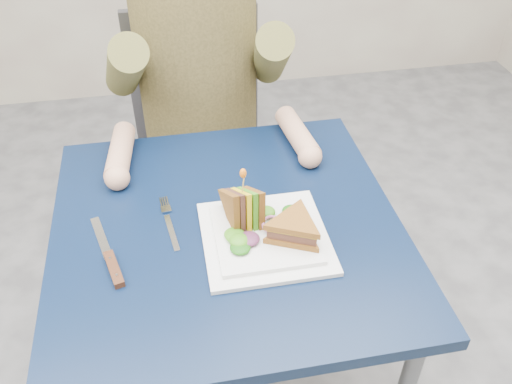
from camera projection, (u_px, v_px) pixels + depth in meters
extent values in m
cube|color=black|center=(227.00, 229.00, 1.18)|extent=(0.75, 0.75, 0.03)
cylinder|color=#595B5E|center=(110.00, 260.00, 1.61)|extent=(0.04, 0.04, 0.70)
cylinder|color=#595B5E|center=(317.00, 233.00, 1.70)|extent=(0.04, 0.04, 0.70)
cube|color=#47474C|center=(205.00, 169.00, 1.80)|extent=(0.42, 0.40, 0.04)
cube|color=#47474C|center=(194.00, 76.00, 1.78)|extent=(0.42, 0.03, 0.46)
cylinder|color=#47474C|center=(160.00, 262.00, 1.79)|extent=(0.02, 0.02, 0.43)
cylinder|color=#47474C|center=(267.00, 248.00, 1.84)|extent=(0.02, 0.02, 0.43)
cylinder|color=#47474C|center=(156.00, 198.00, 2.05)|extent=(0.02, 0.02, 0.43)
cylinder|color=#47474C|center=(249.00, 187.00, 2.10)|extent=(0.02, 0.02, 0.43)
cylinder|color=#4B4222|center=(196.00, 53.00, 1.52)|extent=(0.34, 0.34, 0.52)
cylinder|color=brown|center=(125.00, 68.00, 1.41)|extent=(0.15, 0.39, 0.31)
cylinder|color=tan|center=(120.00, 153.00, 1.34)|extent=(0.08, 0.20, 0.06)
sphere|color=tan|center=(117.00, 178.00, 1.26)|extent=(0.06, 0.06, 0.06)
cylinder|color=brown|center=(271.00, 56.00, 1.47)|extent=(0.15, 0.39, 0.31)
cylinder|color=tan|center=(297.00, 134.00, 1.40)|extent=(0.08, 0.20, 0.06)
sphere|color=tan|center=(310.00, 157.00, 1.33)|extent=(0.06, 0.06, 0.06)
cube|color=white|center=(265.00, 238.00, 1.13)|extent=(0.26, 0.26, 0.01)
cube|color=white|center=(265.00, 234.00, 1.13)|extent=(0.21, 0.21, 0.01)
cube|color=silver|center=(172.00, 233.00, 1.15)|extent=(0.03, 0.12, 0.00)
cube|color=silver|center=(166.00, 209.00, 1.21)|extent=(0.02, 0.02, 0.00)
cube|color=silver|center=(161.00, 202.00, 1.23)|extent=(0.01, 0.03, 0.00)
cube|color=silver|center=(163.00, 202.00, 1.23)|extent=(0.01, 0.03, 0.00)
cube|color=silver|center=(165.00, 201.00, 1.23)|extent=(0.01, 0.03, 0.00)
cube|color=silver|center=(167.00, 201.00, 1.23)|extent=(0.01, 0.03, 0.00)
cube|color=silver|center=(101.00, 238.00, 1.14)|extent=(0.05, 0.14, 0.00)
cube|color=black|center=(114.00, 269.00, 1.06)|extent=(0.04, 0.10, 0.01)
cylinder|color=silver|center=(110.00, 258.00, 1.08)|extent=(0.01, 0.01, 0.00)
cylinder|color=silver|center=(117.00, 275.00, 1.04)|extent=(0.01, 0.01, 0.00)
cylinder|color=tan|center=(243.00, 184.00, 1.09)|extent=(0.01, 0.01, 0.06)
ellipsoid|color=orange|center=(243.00, 173.00, 1.07)|extent=(0.01, 0.01, 0.02)
torus|color=#9E4C7A|center=(272.00, 225.00, 1.12)|extent=(0.04, 0.04, 0.02)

